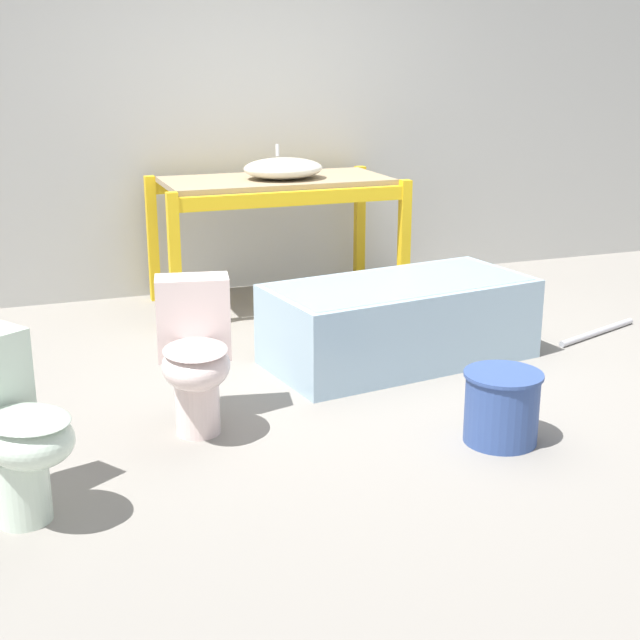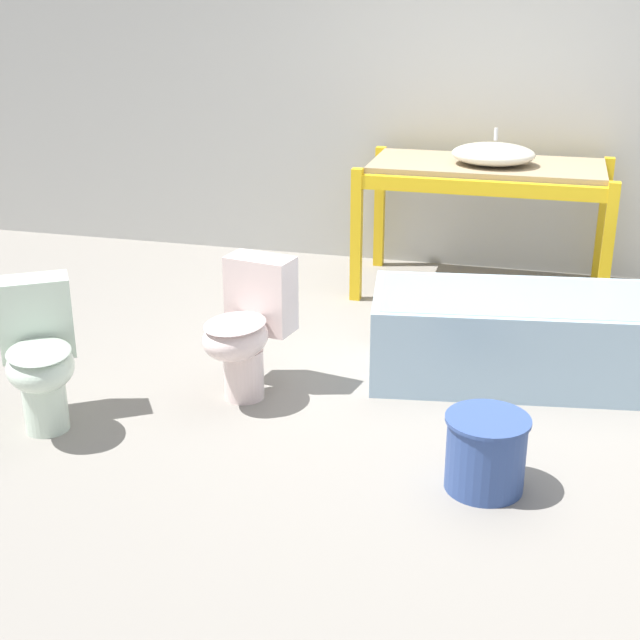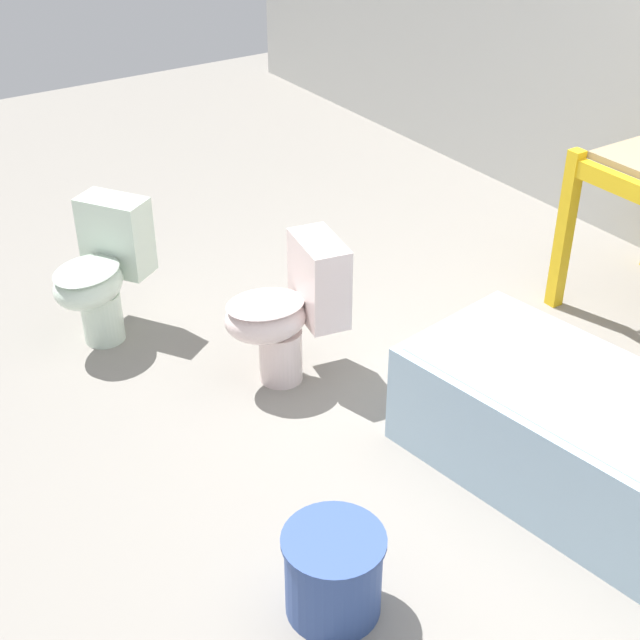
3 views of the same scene
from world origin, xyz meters
TOP-DOWN VIEW (x-y plane):
  - ground_plane at (0.00, 0.00)m, footprint 12.00×12.00m
  - warehouse_wall_rear at (0.00, 2.10)m, footprint 10.80×0.08m
  - shelving_rack at (0.02, 1.52)m, footprint 1.65×0.86m
  - sink_basin at (0.06, 1.46)m, footprint 0.54×0.46m
  - bathtub_main at (0.32, 0.12)m, footprint 1.59×0.93m
  - toilet_near at (-1.82, -1.02)m, footprint 0.57×0.64m
  - toilet_far at (-0.99, -0.44)m, footprint 0.43×0.60m
  - bucket_white at (0.28, -1.06)m, footprint 0.36×0.36m
  - loose_pipe at (1.70, 0.12)m, footprint 0.73×0.30m

SIDE VIEW (x-z plane):
  - ground_plane at x=0.00m, z-range 0.00..0.00m
  - loose_pipe at x=1.70m, z-range 0.00..0.04m
  - bucket_white at x=0.28m, z-range 0.01..0.34m
  - bathtub_main at x=0.32m, z-range 0.03..0.50m
  - toilet_near at x=-1.82m, z-range 0.03..0.73m
  - toilet_far at x=-0.99m, z-range 0.03..0.73m
  - shelving_rack at x=0.02m, z-range 0.31..1.20m
  - sink_basin at x=0.06m, z-range 0.85..1.07m
  - warehouse_wall_rear at x=0.00m, z-range 0.00..3.20m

